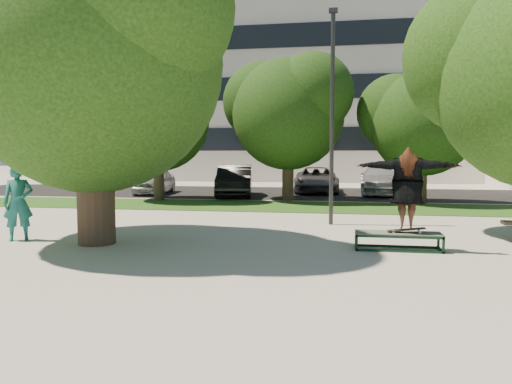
% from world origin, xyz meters
% --- Properties ---
extents(ground, '(120.00, 120.00, 0.00)m').
position_xyz_m(ground, '(0.00, 0.00, 0.00)').
color(ground, '#A5A198').
rests_on(ground, ground).
extents(grass_strip, '(30.00, 4.00, 0.02)m').
position_xyz_m(grass_strip, '(1.00, 9.50, 0.01)').
color(grass_strip, '#254D16').
rests_on(grass_strip, ground).
extents(asphalt_strip, '(40.00, 8.00, 0.01)m').
position_xyz_m(asphalt_strip, '(0.00, 16.00, 0.01)').
color(asphalt_strip, black).
rests_on(asphalt_strip, ground).
extents(tree_left, '(6.96, 5.95, 7.12)m').
position_xyz_m(tree_left, '(-4.29, 1.09, 4.42)').
color(tree_left, '#38281E').
rests_on(tree_left, ground).
extents(bg_tree_left, '(5.28, 4.51, 5.77)m').
position_xyz_m(bg_tree_left, '(-6.57, 11.07, 3.73)').
color(bg_tree_left, '#38281E').
rests_on(bg_tree_left, ground).
extents(bg_tree_mid, '(5.76, 4.92, 6.24)m').
position_xyz_m(bg_tree_mid, '(-1.08, 12.08, 4.02)').
color(bg_tree_mid, '#38281E').
rests_on(bg_tree_mid, ground).
extents(bg_tree_right, '(5.04, 4.31, 5.43)m').
position_xyz_m(bg_tree_right, '(4.43, 11.57, 3.49)').
color(bg_tree_right, '#38281E').
rests_on(bg_tree_right, ground).
extents(lamppost, '(0.25, 0.15, 6.11)m').
position_xyz_m(lamppost, '(1.00, 5.00, 3.15)').
color(lamppost, '#2D2D30').
rests_on(lamppost, ground).
extents(office_building, '(30.00, 14.12, 16.00)m').
position_xyz_m(office_building, '(-2.00, 31.98, 8.00)').
color(office_building, '#BBB9AE').
rests_on(office_building, ground).
extents(grind_box, '(1.80, 0.60, 0.38)m').
position_xyz_m(grind_box, '(2.50, 1.42, 0.19)').
color(grind_box, '#10311E').
rests_on(grind_box, ground).
extents(skater_rig, '(2.18, 0.80, 1.81)m').
position_xyz_m(skater_rig, '(2.66, 1.42, 1.32)').
color(skater_rig, white).
rests_on(skater_rig, grind_box).
extents(bystander, '(0.79, 0.70, 1.80)m').
position_xyz_m(bystander, '(-6.21, 1.08, 0.90)').
color(bystander, '#1A6460').
rests_on(bystander, ground).
extents(car_silver_a, '(1.94, 3.93, 1.29)m').
position_xyz_m(car_silver_a, '(-7.96, 14.30, 0.64)').
color(car_silver_a, silver).
rests_on(car_silver_a, asphalt_strip).
extents(car_dark, '(2.33, 4.72, 1.49)m').
position_xyz_m(car_dark, '(-3.69, 13.50, 0.74)').
color(car_dark, black).
rests_on(car_dark, asphalt_strip).
extents(car_grey, '(2.48, 4.88, 1.32)m').
position_xyz_m(car_grey, '(-0.01, 16.50, 0.66)').
color(car_grey, '#5E5F63').
rests_on(car_grey, asphalt_strip).
extents(car_silver_b, '(2.25, 5.21, 1.49)m').
position_xyz_m(car_silver_b, '(3.27, 15.99, 0.75)').
color(car_silver_b, silver).
rests_on(car_silver_b, asphalt_strip).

